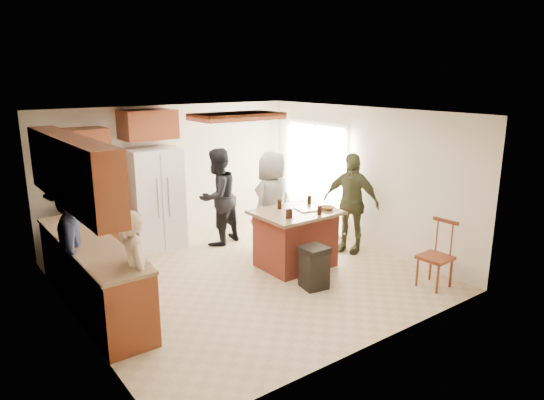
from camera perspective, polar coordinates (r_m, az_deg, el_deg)
room_shell at (r=11.31m, az=10.92°, el=3.19°), size 8.00×5.20×5.00m
person_front_left at (r=5.85m, az=-15.57°, el=-8.55°), size 0.50×0.63×1.56m
person_behind_left at (r=8.82m, az=-6.41°, el=0.36°), size 0.98×0.78×1.77m
person_behind_right at (r=8.40m, az=0.07°, el=-0.25°), size 0.98×0.77×1.77m
person_side_right at (r=8.53m, az=9.22°, el=-0.31°), size 0.87×1.15×1.75m
person_counter at (r=6.74m, az=-21.89°, el=-4.85°), size 0.83×1.27×1.82m
left_cabinetry at (r=6.75m, az=-21.17°, el=-4.32°), size 0.64×3.00×2.30m
back_wall_units at (r=8.57m, az=-18.90°, el=2.64°), size 1.80×0.60×2.45m
refrigerator at (r=8.86m, az=-13.69°, el=0.19°), size 0.90×0.76×1.80m
kitchen_island at (r=7.84m, az=2.79°, el=-4.50°), size 1.28×1.03×0.93m
island_items at (r=7.72m, az=4.47°, el=-0.97°), size 0.98×0.69×0.15m
trash_bin at (r=7.12m, az=4.97°, el=-7.86°), size 0.39×0.39×0.63m
spindle_chair at (r=7.49m, az=18.75°, el=-6.37°), size 0.44×0.44×0.99m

